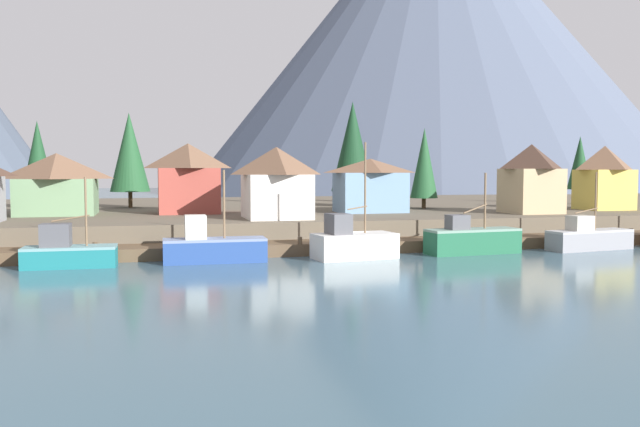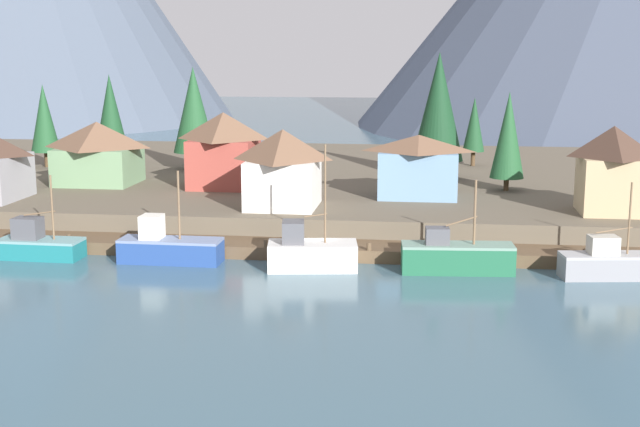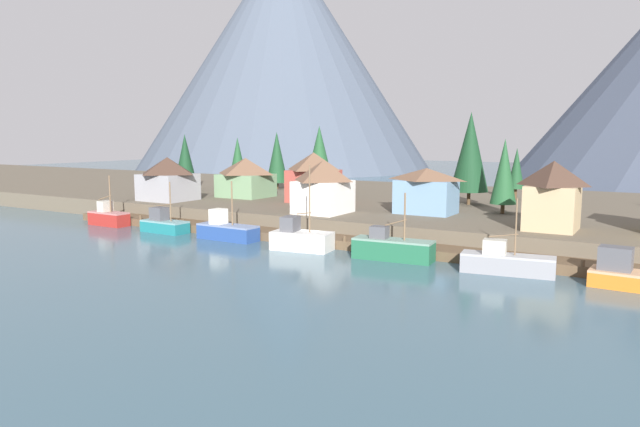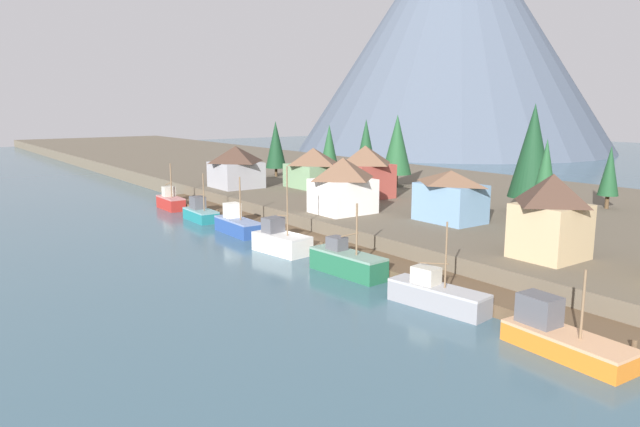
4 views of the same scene
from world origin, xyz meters
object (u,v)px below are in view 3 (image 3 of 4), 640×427
object	(u,v)px
fishing_boat_green	(392,248)
conifer_near_left	(319,154)
fishing_boat_grey	(506,262)
fishing_boat_white	(301,239)
house_grey	(168,178)
fishing_boat_orange	(638,277)
conifer_back_left	(516,169)
house_white	(323,186)
conifer_far_left	(470,152)
house_red	(314,177)
house_blue	(426,190)
fishing_boat_blue	(227,230)
conifer_back_right	(504,171)
fishing_boat_red	(108,217)
fishing_boat_teal	(164,224)
conifer_near_right	(277,157)
conifer_centre	(185,158)
house_tan	(553,195)
conifer_mid_left	(238,158)
house_green	(246,177)

from	to	relation	value
fishing_boat_green	conifer_near_left	world-z (taller)	conifer_near_left
fishing_boat_grey	fishing_boat_white	bearing A→B (deg)	172.42
fishing_boat_green	house_grey	xyz separation A→B (m)	(-42.84, 11.42, 4.72)
fishing_boat_green	conifer_near_left	xyz separation A→B (m)	(-28.81, 33.34, 8.09)
fishing_boat_white	fishing_boat_orange	distance (m)	32.64
fishing_boat_green	conifer_back_left	xyz separation A→B (m)	(2.86, 40.23, 6.16)
conifer_back_left	house_white	bearing A→B (deg)	-121.16
conifer_back_left	fishing_boat_grey	bearing A→B (deg)	-78.15
house_white	conifer_back_left	distance (m)	34.07
conifer_far_left	house_red	bearing A→B (deg)	-157.64
fishing_boat_green	house_blue	world-z (taller)	house_blue
fishing_boat_blue	conifer_back_right	world-z (taller)	conifer_back_right
fishing_boat_grey	conifer_far_left	world-z (taller)	conifer_far_left
fishing_boat_red	conifer_far_left	xyz separation A→B (m)	(41.88, 29.46, 8.92)
fishing_boat_teal	fishing_boat_grey	bearing A→B (deg)	0.83
conifer_near_right	conifer_centre	distance (m)	16.68
house_grey	conifer_back_left	distance (m)	54.05
fishing_boat_orange	conifer_centre	distance (m)	78.03
fishing_boat_orange	house_white	xyz separation A→B (m)	(-36.67, 11.21, 4.91)
fishing_boat_orange	house_white	world-z (taller)	house_white
fishing_boat_green	conifer_far_left	world-z (taller)	conifer_far_left
conifer_back_left	fishing_boat_orange	bearing A→B (deg)	-64.72
fishing_boat_red	fishing_boat_grey	bearing A→B (deg)	0.38
house_white	conifer_back_left	world-z (taller)	conifer_back_left
fishing_boat_teal	conifer_back_right	size ratio (longest dim) A/B	0.69
fishing_boat_grey	house_red	size ratio (longest dim) A/B	1.13
house_blue	conifer_centre	bearing A→B (deg)	171.73
conifer_far_left	fishing_boat_orange	bearing A→B (deg)	-52.14
fishing_boat_white	fishing_boat_teal	bearing A→B (deg)	170.19
fishing_boat_white	house_grey	distance (m)	34.56
fishing_boat_teal	house_tan	bearing A→B (deg)	15.74
fishing_boat_white	house_red	world-z (taller)	house_red
fishing_boat_white	conifer_near_left	xyz separation A→B (m)	(-18.08, 33.81, 8.02)
fishing_boat_white	fishing_boat_green	distance (m)	10.74
conifer_back_left	conifer_centre	xyz separation A→B (m)	(-54.63, -15.71, 1.03)
conifer_centre	conifer_back_left	bearing A→B (deg)	16.05
house_grey	house_blue	bearing A→B (deg)	8.65
conifer_near_left	conifer_mid_left	xyz separation A→B (m)	(-17.68, -0.44, -1.11)
fishing_boat_blue	fishing_boat_green	world-z (taller)	fishing_boat_blue
fishing_boat_orange	conifer_mid_left	world-z (taller)	conifer_mid_left
fishing_boat_white	house_green	world-z (taller)	fishing_boat_white
fishing_boat_blue	house_blue	distance (m)	25.73
house_tan	conifer_near_right	xyz separation A→B (m)	(-52.69, 24.14, 2.15)
fishing_boat_white	house_blue	world-z (taller)	fishing_boat_white
fishing_boat_green	fishing_boat_red	bearing A→B (deg)	174.86
fishing_boat_white	house_tan	size ratio (longest dim) A/B	1.27
conifer_near_right	house_green	bearing A→B (deg)	-74.57
fishing_boat_teal	conifer_back_left	bearing A→B (deg)	50.00
house_green	conifer_near_right	xyz separation A→B (m)	(-3.98, 14.43, 2.67)
house_blue	fishing_boat_teal	bearing A→B (deg)	-149.36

